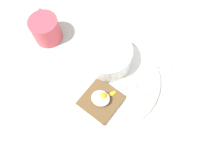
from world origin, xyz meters
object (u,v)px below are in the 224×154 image
Objects in this scene: banana_slice_right at (122,84)px; banana_slice_back at (140,94)px; banana_slice_left at (132,84)px; oatmeal_bowl at (108,56)px; knife at (174,66)px; banana_slice_front at (131,97)px; poached_egg at (101,98)px; toast_slice at (101,100)px; coffee_mug at (46,29)px.

banana_slice_back is at bearing 169.15° from banana_slice_right.
oatmeal_bowl is at bearing -26.33° from banana_slice_left.
knife is (-12.90, -11.81, -1.18)cm from banana_slice_right.
poached_egg is at bearing 26.16° from banana_slice_front.
toast_slice reaches higher than knife.
banana_slice_front and banana_slice_left have the same top height.
coffee_mug is at bearing -19.10° from banana_slice_front.
coffee_mug reaches higher than toast_slice.
oatmeal_bowl is at bearing -39.83° from banana_slice_front.
poached_egg is 8.18cm from banana_slice_right.
knife is (-17.05, -18.70, -1.34)cm from toast_slice.
poached_egg is 0.59× the size of coffee_mug.
banana_slice_left is at bearing -75.37° from banana_slice_front.
coffee_mug reaches higher than banana_slice_front.
coffee_mug is at bearing -12.88° from banana_slice_left.
toast_slice is 2.02cm from poached_egg.
banana_slice_front is 0.29× the size of coffee_mug.
toast_slice is at bearing 26.57° from banana_slice_front.
toast_slice is 3.13× the size of banana_slice_back.
poached_egg is at bearing 102.11° from oatmeal_bowl.
toast_slice is at bearing 148.35° from coffee_mug.
banana_slice_back is at bearing 151.12° from oatmeal_bowl.
toast_slice is at bearing 30.17° from banana_slice_back.
banana_slice_front is at bearing 141.80° from banana_slice_right.
toast_slice is 2.96× the size of banana_slice_right.
toast_slice is 1.99× the size of poached_egg.
banana_slice_left is at bearing 153.67° from oatmeal_bowl.
banana_slice_left is 2.91cm from banana_slice_right.
coffee_mug is at bearing -15.27° from banana_slice_back.
banana_slice_left is 0.82× the size of banana_slice_right.
banana_slice_left reaches higher than knife.
coffee_mug is at bearing -31.34° from poached_egg.
banana_slice_left is at bearing -130.36° from poached_egg.
knife is (-16.95, -18.58, -3.36)cm from poached_egg.
toast_slice is at bearing 58.92° from banana_slice_right.
knife is at bearing -132.37° from poached_egg.
oatmeal_bowl reaches higher than poached_egg.
banana_slice_right is 17.53cm from knife.
banana_slice_right is (5.79, -1.11, -0.04)cm from banana_slice_back.
banana_slice_front is at bearing 41.81° from banana_slice_back.
poached_egg is 1.49× the size of banana_slice_right.
poached_egg is 1.57× the size of banana_slice_back.
toast_slice is at bearing 49.78° from poached_egg.
coffee_mug is (34.66, -9.46, 2.63)cm from banana_slice_back.
knife is (-7.11, -12.92, -1.22)cm from banana_slice_back.
toast_slice is 25.34cm from knife.
banana_slice_front is 4.22cm from banana_slice_left.
toast_slice is 1.18× the size of coffee_mug.
banana_slice_back is 0.95× the size of banana_slice_right.
knife is (-41.78, -3.46, -3.85)cm from coffee_mug.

